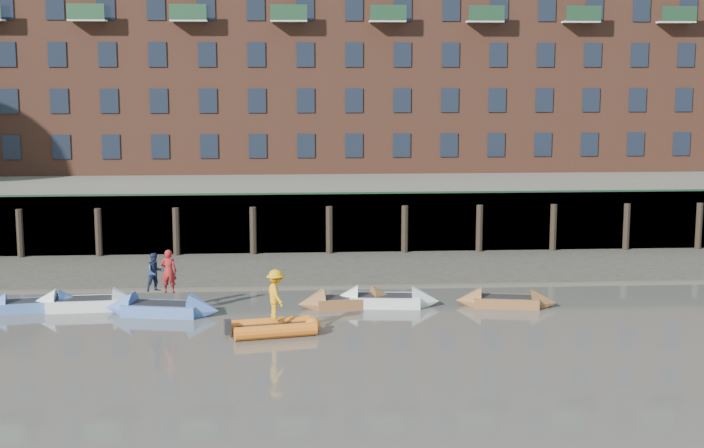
{
  "coord_description": "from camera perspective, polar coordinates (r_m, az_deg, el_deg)",
  "views": [
    {
      "loc": [
        -0.17,
        -29.11,
        9.74
      ],
      "look_at": [
        2.55,
        12.0,
        3.2
      ],
      "focal_mm": 50.0,
      "sensor_mm": 36.0,
      "label": 1
    }
  ],
  "objects": [
    {
      "name": "ground",
      "position": [
        30.69,
        -3.32,
        -9.5
      ],
      "size": [
        220.0,
        220.0,
        0.0
      ],
      "primitive_type": "plane",
      "color": "#55514A",
      "rests_on": "ground"
    },
    {
      "name": "foreshore",
      "position": [
        48.1,
        -3.51,
        -2.68
      ],
      "size": [
        110.0,
        8.0,
        0.5
      ],
      "primitive_type": "cube",
      "color": "#3D382F",
      "rests_on": "ground"
    },
    {
      "name": "mud_band",
      "position": [
        44.78,
        -3.49,
        -3.56
      ],
      "size": [
        110.0,
        1.6,
        0.1
      ],
      "primitive_type": "cube",
      "color": "#4C4336",
      "rests_on": "ground"
    },
    {
      "name": "river_wall",
      "position": [
        52.13,
        -3.56,
        0.01
      ],
      "size": [
        110.0,
        1.23,
        3.3
      ],
      "color": "#2D2A26",
      "rests_on": "ground"
    },
    {
      "name": "bank_terrace",
      "position": [
        65.61,
        -3.61,
        1.88
      ],
      "size": [
        110.0,
        28.0,
        3.2
      ],
      "primitive_type": "cube",
      "color": "#5E594D",
      "rests_on": "ground"
    },
    {
      "name": "apartment_terrace",
      "position": [
        66.17,
        -3.72,
        11.67
      ],
      "size": [
        80.6,
        15.56,
        20.98
      ],
      "color": "brown",
      "rests_on": "bank_terrace"
    },
    {
      "name": "rowboat_1",
      "position": [
        42.09,
        -18.06,
        -4.52
      ],
      "size": [
        4.26,
        1.95,
        1.19
      ],
      "rotation": [
        0.0,
        0.0,
        0.19
      ],
      "color": "#4569B0",
      "rests_on": "ground"
    },
    {
      "name": "rowboat_2",
      "position": [
        41.66,
        -15.27,
        -4.49
      ],
      "size": [
        4.66,
        1.65,
        1.33
      ],
      "rotation": [
        0.0,
        0.0,
        0.07
      ],
      "color": "silver",
      "rests_on": "ground"
    },
    {
      "name": "rowboat_3",
      "position": [
        40.05,
        -11.0,
        -4.87
      ],
      "size": [
        4.86,
        2.27,
        1.36
      ],
      "rotation": [
        0.0,
        0.0,
        -0.2
      ],
      "color": "#4569B0",
      "rests_on": "ground"
    },
    {
      "name": "rowboat_4",
      "position": [
        40.63,
        -0.22,
        -4.53
      ],
      "size": [
        4.37,
        1.89,
        1.23
      ],
      "rotation": [
        0.0,
        0.0,
        0.16
      ],
      "color": "brown",
      "rests_on": "ground"
    },
    {
      "name": "rowboat_5",
      "position": [
        40.78,
        1.94,
        -4.47
      ],
      "size": [
        4.61,
        1.78,
        1.31
      ],
      "rotation": [
        0.0,
        0.0,
        -0.11
      ],
      "color": "silver",
      "rests_on": "ground"
    },
    {
      "name": "rowboat_6",
      "position": [
        41.17,
        8.96,
        -4.47
      ],
      "size": [
        4.27,
        1.92,
        1.2
      ],
      "rotation": [
        0.0,
        0.0,
        -0.18
      ],
      "color": "brown",
      "rests_on": "ground"
    },
    {
      "name": "rib_tender",
      "position": [
        36.63,
        -4.4,
        -6.02
      ],
      "size": [
        3.42,
        2.16,
        0.58
      ],
      "rotation": [
        0.0,
        0.0,
        0.21
      ],
      "color": "orange",
      "rests_on": "ground"
    },
    {
      "name": "person_rower_a",
      "position": [
        39.61,
        -10.62,
        -2.72
      ],
      "size": [
        0.67,
        0.46,
        1.75
      ],
      "primitive_type": "imported",
      "rotation": [
        0.0,
        0.0,
        3.07
      ],
      "color": "maroon",
      "rests_on": "rowboat_3"
    },
    {
      "name": "person_rower_b",
      "position": [
        39.96,
        -11.39,
        -2.77
      ],
      "size": [
        0.96,
        0.9,
        1.57
      ],
      "primitive_type": "imported",
      "rotation": [
        0.0,
        0.0,
        0.53
      ],
      "color": "#19233F",
      "rests_on": "rowboat_3"
    },
    {
      "name": "person_rib_crew",
      "position": [
        36.37,
        -4.45,
        -4.13
      ],
      "size": [
        1.04,
        1.38,
        1.89
      ],
      "primitive_type": "imported",
      "rotation": [
        0.0,
        0.0,
        1.88
      ],
      "color": "orange",
      "rests_on": "rib_tender"
    }
  ]
}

